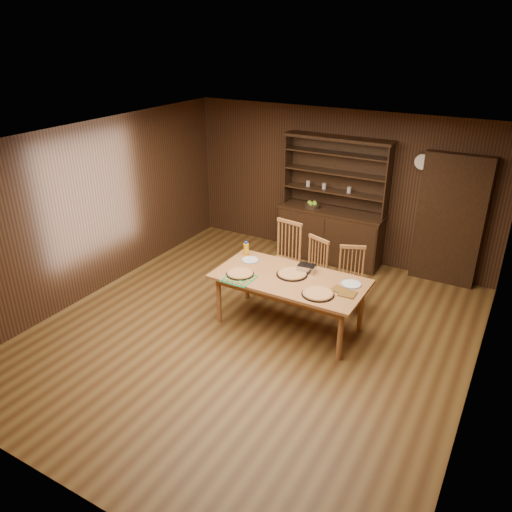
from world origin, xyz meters
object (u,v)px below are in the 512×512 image
Objects in this scene: china_hutch at (331,228)px; juice_bottle at (246,249)px; chair_center at (313,269)px; chair_left at (285,255)px; dining_table at (289,283)px; chair_right at (351,276)px.

china_hutch is 10.66× the size of juice_bottle.
chair_left is at bearing -170.27° from chair_center.
dining_table is at bearing -68.61° from chair_center.
dining_table is (0.34, -2.32, 0.08)m from china_hutch.
chair_right is at bearing 58.89° from dining_table.
china_hutch reaches higher than chair_right.
chair_center is at bearing 26.77° from juice_bottle.
chair_right is at bearing 32.69° from chair_center.
chair_right is at bearing 8.07° from chair_left.
juice_bottle is (-0.37, -0.55, 0.24)m from chair_left.
dining_table is at bearing -52.39° from chair_left.
juice_bottle is at bearing -115.92° from chair_left.
chair_left is 1.12× the size of chair_center.
chair_center is 1.04m from juice_bottle.
china_hutch is 1.67m from chair_right.
chair_left is 1.08m from chair_right.
chair_left is at bearing -97.45° from china_hutch.
chair_right is (0.55, 0.91, -0.17)m from dining_table.
chair_right is 1.58m from juice_bottle.
chair_center reaches higher than juice_bottle.
chair_center is 4.98× the size of juice_bottle.
chair_left reaches higher than dining_table.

